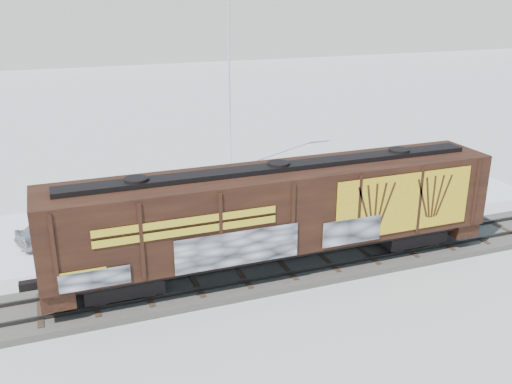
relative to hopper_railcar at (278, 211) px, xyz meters
name	(u,v)px	position (x,y,z in m)	size (l,w,h in m)	color
ground	(241,280)	(-1.67, 0.01, -2.95)	(500.00, 500.00, 0.00)	white
rail_track	(241,277)	(-1.67, 0.01, -2.80)	(50.00, 3.40, 0.43)	#59544C
parking_strip	(195,218)	(-1.67, 7.51, -2.94)	(40.00, 8.00, 0.03)	white
hopper_railcar	(278,211)	(0.00, 0.00, 0.00)	(19.13, 3.06, 4.51)	black
flagpole	(231,100)	(2.98, 15.05, 1.83)	(2.30, 0.90, 12.70)	silver
car_silver	(59,228)	(-8.64, 6.86, -2.25)	(1.59, 3.96, 1.35)	#B8B9BF
car_white	(280,203)	(2.65, 6.00, -2.12)	(1.69, 4.83, 1.59)	silver
car_dark	(269,196)	(2.68, 7.53, -2.28)	(1.80, 4.42, 1.28)	#212229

